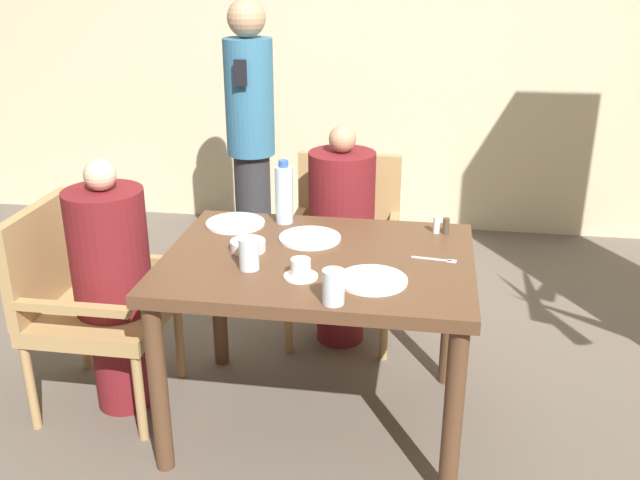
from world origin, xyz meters
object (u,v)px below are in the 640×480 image
Objects in this scene: plate_main_right at (372,280)px; plate_dessert_center at (235,223)px; plate_main_left at (310,238)px; teacup_with_saucer at (301,270)px; glass_tall_mid at (333,287)px; chair_left_side at (83,298)px; diner_in_far_chair at (341,234)px; glass_tall_near at (249,254)px; standing_host at (251,135)px; bowl_small at (248,245)px; water_bottle at (284,194)px; diner_in_left_chair at (113,285)px; chair_far_side at (345,238)px.

plate_main_right is 0.80m from plate_dessert_center.
teacup_with_saucer reaches higher than plate_main_left.
chair_left_side is at bearing 160.89° from glass_tall_mid.
chair_left_side is 1.23m from diner_in_far_chair.
standing_host is at bearing 103.87° from glass_tall_near.
plate_main_left is 1.83× the size of bowl_small.
glass_tall_mid is (0.32, -0.74, -0.07)m from water_bottle.
diner_in_far_chair is 0.52m from water_bottle.
teacup_with_saucer is (0.83, -0.20, 0.22)m from diner_in_left_chair.
teacup_with_saucer is at bearing -85.33° from plate_main_left.
diner_in_left_chair is at bearing -178.42° from bowl_small.
glass_tall_mid is (0.11, -1.24, 0.32)m from chair_far_side.
standing_host is 1.83m from plate_main_right.
plate_main_left is at bearing -65.85° from standing_host.
water_bottle reaches higher than chair_far_side.
glass_tall_mid is (0.40, -0.40, 0.04)m from bowl_small.
water_bottle is at bearing 28.05° from diner_in_left_chair.
chair_left_side is at bearing -169.84° from plate_main_left.
diner_in_far_chair is 8.88× the size of teacup_with_saucer.
water_bottle reaches higher than bowl_small.
chair_left_side is 0.55× the size of standing_host.
water_bottle reaches higher than glass_tall_mid.
water_bottle reaches higher than plate_dessert_center.
glass_tall_mid is at bearing -67.84° from standing_host.
plate_dessert_center is at bearing 111.60° from glass_tall_near.
plate_main_left is 1.00× the size of plate_dessert_center.
diner_in_left_chair is 1.12m from plate_main_right.
glass_tall_mid reaches higher than bowl_small.
diner_in_left_chair is at bearing -151.95° from water_bottle.
glass_tall_near reaches higher than plate_main_right.
teacup_with_saucer is at bearing -40.87° from bowl_small.
water_bottle is (-0.17, 0.55, 0.10)m from teacup_with_saucer.
glass_tall_mid is (0.98, -0.39, 0.25)m from diner_in_left_chair.
chair_far_side is 0.81× the size of diner_in_far_chair.
water_bottle is 2.30× the size of glass_tall_mid.
bowl_small is at bearing -65.11° from plate_dessert_center.
glass_tall_mid is (-0.11, -0.19, 0.05)m from plate_main_right.
glass_tall_mid is at bearing -51.96° from teacup_with_saucer.
chair_left_side is 7.42× the size of glass_tall_mid.
plate_main_left is 2.10× the size of glass_tall_mid.
plate_dessert_center is (-0.41, -0.56, 0.26)m from chair_far_side.
chair_far_side reaches higher than bowl_small.
plate_main_left is 0.26m from water_bottle.
diner_in_left_chair is at bearing 0.00° from chair_left_side.
plate_dessert_center is at bearing 127.74° from glass_tall_mid.
glass_tall_near is at bearing -93.24° from water_bottle.
diner_in_far_chair is at bearing 83.53° from plate_main_left.
glass_tall_mid is at bearing -33.64° from glass_tall_near.
plate_main_left is 0.37m from glass_tall_near.
glass_tall_near is at bearing 174.90° from plate_main_right.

